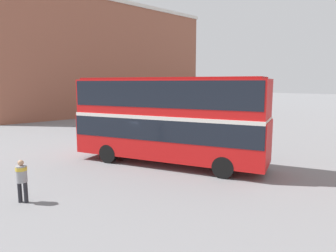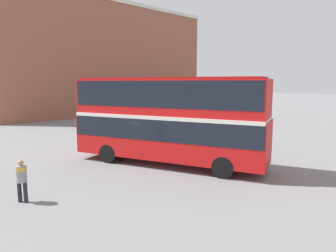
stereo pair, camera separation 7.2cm
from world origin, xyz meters
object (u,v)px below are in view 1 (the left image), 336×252
Objects in this scene: parked_car_kerb_near at (104,120)px; no_entry_sign at (81,122)px; parked_car_kerb_far at (195,117)px; double_decker_bus at (168,115)px; pedestrian_foreground at (22,177)px.

parked_car_kerb_near is 6.54m from no_entry_sign.
parked_car_kerb_far is (4.17, 8.95, -0.06)m from parked_car_kerb_near.
pedestrian_foreground is (0.18, -7.79, -1.75)m from double_decker_bus.
parked_car_kerb_near is 1.96× the size of no_entry_sign.
pedestrian_foreground is at bearing -110.72° from double_decker_bus.
parked_car_kerb_far is 13.75m from no_entry_sign.
double_decker_bus is 14.92m from parked_car_kerb_near.
no_entry_sign is at bearing -80.71° from parked_car_kerb_far.
pedestrian_foreground is 18.83m from parked_car_kerb_near.
parked_car_kerb_far is at bearing -121.38° from parked_car_kerb_near.
no_entry_sign reaches higher than pedestrian_foreground.
parked_car_kerb_near is 0.96× the size of parked_car_kerb_far.
parked_car_kerb_far is (-10.12, 21.21, -0.23)m from pedestrian_foreground.
parked_car_kerb_far is at bearing -10.92° from pedestrian_foreground.
parked_car_kerb_near is 9.88m from parked_car_kerb_far.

